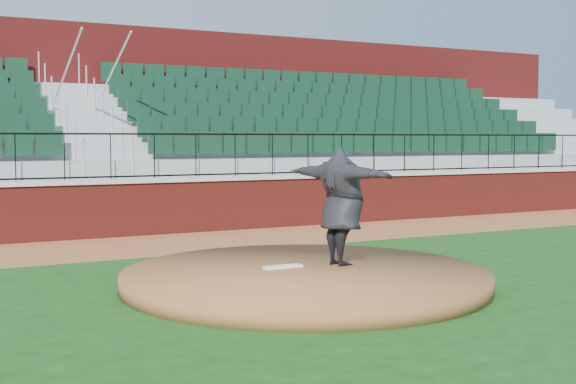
% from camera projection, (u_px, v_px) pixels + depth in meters
% --- Properties ---
extents(ground, '(90.00, 90.00, 0.00)m').
position_uv_depth(ground, '(335.00, 283.00, 11.57)').
color(ground, '#134012').
rests_on(ground, ground).
extents(warning_track, '(34.00, 3.20, 0.01)m').
position_uv_depth(warning_track, '(202.00, 241.00, 16.32)').
color(warning_track, brown).
rests_on(warning_track, ground).
extents(field_wall, '(34.00, 0.35, 1.20)m').
position_uv_depth(field_wall, '(176.00, 208.00, 17.68)').
color(field_wall, maroon).
rests_on(field_wall, ground).
extents(wall_cap, '(34.00, 0.45, 0.10)m').
position_uv_depth(wall_cap, '(176.00, 180.00, 17.64)').
color(wall_cap, '#B7B7B7').
rests_on(wall_cap, field_wall).
extents(wall_railing, '(34.00, 0.05, 1.00)m').
position_uv_depth(wall_railing, '(175.00, 156.00, 17.60)').
color(wall_railing, black).
rests_on(wall_railing, wall_cap).
extents(seating_stands, '(34.00, 5.10, 4.60)m').
position_uv_depth(seating_stands, '(140.00, 135.00, 19.96)').
color(seating_stands, gray).
rests_on(seating_stands, ground).
extents(concourse_wall, '(34.00, 0.50, 5.50)m').
position_uv_depth(concourse_wall, '(111.00, 120.00, 22.39)').
color(concourse_wall, maroon).
rests_on(concourse_wall, ground).
extents(pitchers_mound, '(5.44, 5.44, 0.25)m').
position_uv_depth(pitchers_mound, '(305.00, 278.00, 11.33)').
color(pitchers_mound, brown).
rests_on(pitchers_mound, ground).
extents(pitching_rubber, '(0.61, 0.17, 0.04)m').
position_uv_depth(pitching_rubber, '(283.00, 267.00, 11.48)').
color(pitching_rubber, white).
rests_on(pitching_rubber, pitchers_mound).
extents(pitcher, '(1.02, 2.31, 1.82)m').
position_uv_depth(pitcher, '(341.00, 206.00, 11.69)').
color(pitcher, black).
rests_on(pitcher, pitchers_mound).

